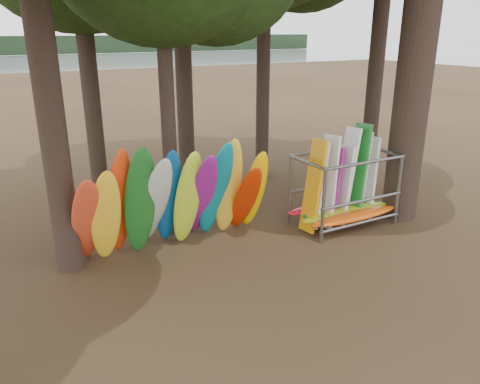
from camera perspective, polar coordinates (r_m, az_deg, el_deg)
ground at (r=11.71m, az=6.97°, el=-8.00°), size 120.00×120.00×0.00m
lake at (r=68.88m, az=-24.14°, el=13.15°), size 160.00×160.00×0.00m
far_shore at (r=118.60m, az=-26.78°, el=15.65°), size 160.00×4.00×4.00m
kayak_row at (r=11.73m, az=-7.53°, el=-0.95°), size 5.17×2.12×3.07m
storage_rack at (r=13.58m, az=12.53°, el=0.04°), size 3.11×1.56×2.87m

